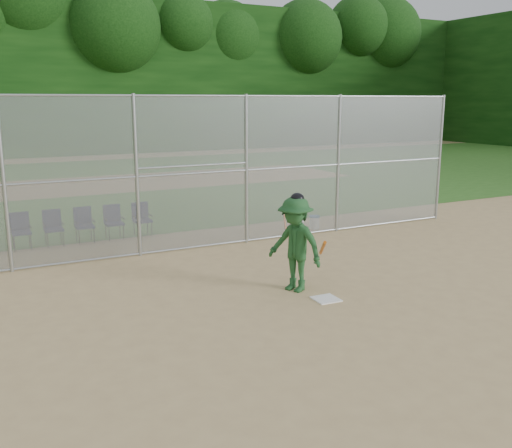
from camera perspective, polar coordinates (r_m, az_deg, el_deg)
name	(u,v)px	position (r m, az deg, el deg)	size (l,w,h in m)	color
ground	(316,304)	(11.12, 5.99, -8.01)	(100.00, 100.00, 0.00)	tan
grass_strip	(103,184)	(27.57, -15.01, 3.89)	(100.00, 100.00, 0.00)	#2E651E
dirt_patch_far	(103,184)	(27.57, -15.01, 3.89)	(24.00, 24.00, 0.00)	tan
backstop_fence	(212,170)	(14.96, -4.43, 5.45)	(16.09, 0.09, 4.00)	gray
treeline	(87,64)	(29.30, -16.52, 15.06)	(81.00, 60.00, 11.00)	black
home_plate	(326,299)	(11.40, 7.01, -7.45)	(0.48, 0.48, 0.02)	white
batter_at_plate	(295,244)	(11.60, 3.95, -2.01)	(1.19, 1.48, 2.04)	#205126
water_cooler	(314,222)	(17.42, 5.85, 0.19)	(0.32, 0.32, 0.41)	white
spare_bats	(293,220)	(16.73, 3.76, 0.43)	(0.66, 0.38, 0.83)	#D84C14
chair_2	(21,232)	(16.10, -22.44, -0.71)	(0.54, 0.52, 0.96)	#0F1337
chair_3	(54,228)	(16.18, -19.58, -0.42)	(0.54, 0.52, 0.96)	#0F1337
chair_4	(85,225)	(16.30, -16.76, -0.14)	(0.54, 0.52, 0.96)	#0F1337
chair_5	(114,223)	(16.46, -13.99, 0.14)	(0.54, 0.52, 0.96)	#0F1337
chair_6	(143,220)	(16.66, -11.28, 0.41)	(0.54, 0.52, 0.96)	#0F1337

